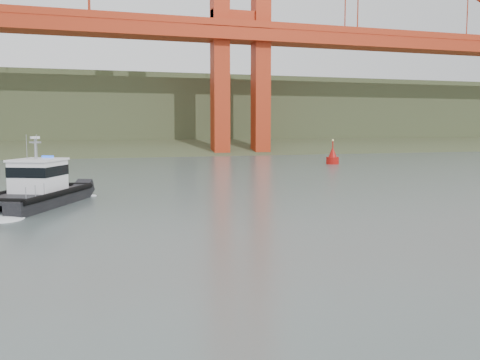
% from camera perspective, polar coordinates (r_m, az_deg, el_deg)
% --- Properties ---
extents(ground, '(400.00, 400.00, 0.00)m').
position_cam_1_polar(ground, '(23.80, 5.46, -7.33)').
color(ground, '#475552').
rests_on(ground, ground).
extents(headlands, '(500.00, 105.36, 27.12)m').
position_cam_1_polar(headlands, '(147.07, -14.39, 6.24)').
color(headlands, '#364326').
rests_on(headlands, ground).
extents(patrol_boat, '(7.63, 10.60, 4.86)m').
position_cam_1_polar(patrol_boat, '(38.75, -20.87, -0.78)').
color(patrol_boat, black).
rests_on(patrol_boat, ground).
extents(nav_buoy, '(1.79, 1.79, 3.74)m').
position_cam_1_polar(nav_buoy, '(77.11, 9.84, 2.42)').
color(nav_buoy, '#AA100B').
rests_on(nav_buoy, ground).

